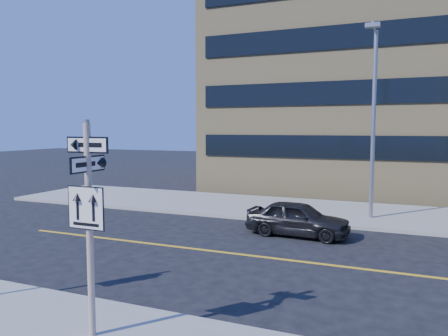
% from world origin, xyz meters
% --- Properties ---
extents(ground, '(120.00, 120.00, 0.00)m').
position_xyz_m(ground, '(0.00, 0.00, 0.00)').
color(ground, black).
rests_on(ground, ground).
extents(sign_pole, '(0.92, 0.92, 4.06)m').
position_xyz_m(sign_pole, '(0.00, -2.51, 2.44)').
color(sign_pole, white).
rests_on(sign_pole, near_sidewalk).
extents(parked_car_a, '(1.80, 3.96, 1.32)m').
position_xyz_m(parked_car_a, '(1.67, 7.14, 0.66)').
color(parked_car_a, black).
rests_on(parked_car_a, ground).
extents(streetlight_a, '(0.55, 2.25, 8.00)m').
position_xyz_m(streetlight_a, '(4.00, 10.76, 4.76)').
color(streetlight_a, gray).
rests_on(streetlight_a, far_sidewalk).
extents(building_brick, '(18.00, 18.00, 18.00)m').
position_xyz_m(building_brick, '(2.00, 25.00, 9.00)').
color(building_brick, tan).
rests_on(building_brick, ground).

